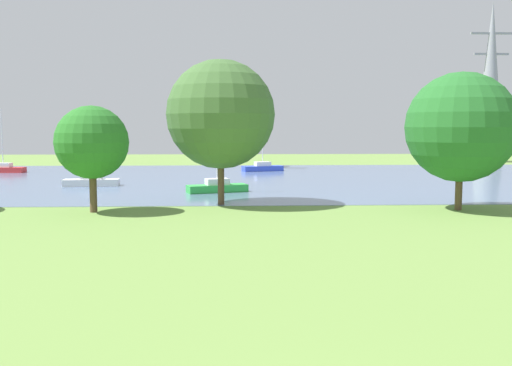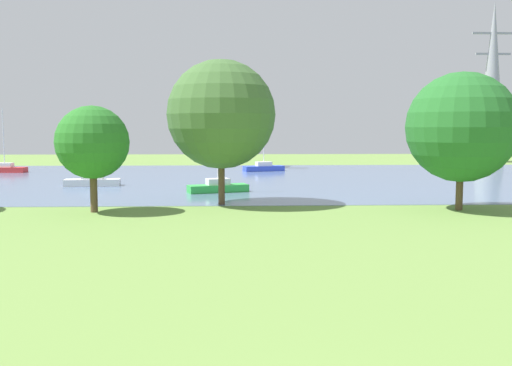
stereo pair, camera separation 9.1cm
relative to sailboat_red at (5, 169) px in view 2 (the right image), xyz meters
name	(u,v)px [view 2 (the right image)]	position (x,y,z in m)	size (l,w,h in m)	color
ground_plane	(267,227)	(28.14, -36.82, -0.47)	(160.00, 160.00, 0.00)	olive
water_surface	(252,179)	(28.14, -8.82, -0.46)	(140.00, 40.00, 0.02)	slate
sailboat_red	(5,169)	(0.00, 0.00, 0.00)	(4.87, 1.74, 7.29)	red
sailboat_white	(92,181)	(13.81, -15.47, -0.02)	(4.91, 1.92, 5.33)	white
sailboat_blue	(264,167)	(29.86, 1.02, 0.01)	(5.03, 2.82, 7.70)	blue
sailboat_green	(218,186)	(25.10, -20.83, 0.01)	(5.03, 2.92, 8.04)	green
tree_west_far	(92,143)	(17.79, -31.20, 3.82)	(4.47, 4.47, 6.54)	brown
tree_east_near	(221,114)	(25.56, -27.99, 5.60)	(7.28, 7.28, 9.71)	brown
tree_west_near	(462,127)	(40.62, -31.12, 4.74)	(6.87, 6.87, 8.65)	brown
electricity_pylon	(492,82)	(64.63, 17.97, 11.40)	(6.40, 4.40, 23.71)	gray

